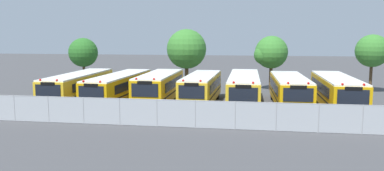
{
  "coord_description": "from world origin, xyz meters",
  "views": [
    {
      "loc": [
        4.26,
        -31.87,
        5.89
      ],
      "look_at": [
        -0.78,
        0.0,
        1.6
      ],
      "focal_mm": 35.46,
      "sensor_mm": 36.0,
      "label": 1
    }
  ],
  "objects_px": {
    "school_bus_3": "(201,88)",
    "tree_1": "(187,49)",
    "tree_3": "(371,51)",
    "school_bus_4": "(244,88)",
    "school_bus_1": "(119,87)",
    "traffic_cone": "(321,125)",
    "tree_2": "(270,53)",
    "school_bus_2": "(159,87)",
    "school_bus_6": "(336,91)",
    "school_bus_0": "(79,86)",
    "tree_0": "(83,52)",
    "school_bus_5": "(289,90)"
  },
  "relations": [
    {
      "from": "tree_2",
      "to": "traffic_cone",
      "type": "height_order",
      "value": "tree_2"
    },
    {
      "from": "school_bus_0",
      "to": "tree_0",
      "type": "xyz_separation_m",
      "value": [
        -4.47,
        10.6,
        2.56
      ]
    },
    {
      "from": "tree_0",
      "to": "school_bus_0",
      "type": "bearing_deg",
      "value": -67.15
    },
    {
      "from": "traffic_cone",
      "to": "school_bus_0",
      "type": "bearing_deg",
      "value": 158.39
    },
    {
      "from": "tree_1",
      "to": "tree_3",
      "type": "relative_size",
      "value": 1.1
    },
    {
      "from": "school_bus_5",
      "to": "tree_2",
      "type": "relative_size",
      "value": 1.73
    },
    {
      "from": "school_bus_0",
      "to": "school_bus_4",
      "type": "xyz_separation_m",
      "value": [
        14.75,
        0.29,
        0.05
      ]
    },
    {
      "from": "school_bus_4",
      "to": "tree_1",
      "type": "relative_size",
      "value": 1.77
    },
    {
      "from": "school_bus_0",
      "to": "traffic_cone",
      "type": "relative_size",
      "value": 16.03
    },
    {
      "from": "school_bus_1",
      "to": "traffic_cone",
      "type": "xyz_separation_m",
      "value": [
        15.83,
        -7.73,
        -1.02
      ]
    },
    {
      "from": "school_bus_1",
      "to": "tree_2",
      "type": "relative_size",
      "value": 1.97
    },
    {
      "from": "tree_2",
      "to": "traffic_cone",
      "type": "xyz_separation_m",
      "value": [
        2.39,
        -17.69,
        -3.66
      ]
    },
    {
      "from": "school_bus_4",
      "to": "school_bus_6",
      "type": "relative_size",
      "value": 1.08
    },
    {
      "from": "school_bus_2",
      "to": "school_bus_6",
      "type": "height_order",
      "value": "school_bus_2"
    },
    {
      "from": "school_bus_0",
      "to": "school_bus_4",
      "type": "height_order",
      "value": "school_bus_4"
    },
    {
      "from": "tree_1",
      "to": "tree_2",
      "type": "bearing_deg",
      "value": -7.62
    },
    {
      "from": "school_bus_0",
      "to": "tree_2",
      "type": "bearing_deg",
      "value": -151.59
    },
    {
      "from": "school_bus_4",
      "to": "school_bus_0",
      "type": "bearing_deg",
      "value": 0.6
    },
    {
      "from": "school_bus_5",
      "to": "tree_3",
      "type": "height_order",
      "value": "tree_3"
    },
    {
      "from": "school_bus_0",
      "to": "school_bus_5",
      "type": "bearing_deg",
      "value": 179.44
    },
    {
      "from": "school_bus_2",
      "to": "school_bus_5",
      "type": "height_order",
      "value": "school_bus_2"
    },
    {
      "from": "tree_0",
      "to": "tree_3",
      "type": "height_order",
      "value": "tree_3"
    },
    {
      "from": "tree_2",
      "to": "school_bus_2",
      "type": "bearing_deg",
      "value": -135.37
    },
    {
      "from": "school_bus_3",
      "to": "traffic_cone",
      "type": "height_order",
      "value": "school_bus_3"
    },
    {
      "from": "tree_0",
      "to": "tree_3",
      "type": "xyz_separation_m",
      "value": [
        32.0,
        -0.8,
        0.32
      ]
    },
    {
      "from": "school_bus_2",
      "to": "school_bus_6",
      "type": "bearing_deg",
      "value": 178.43
    },
    {
      "from": "school_bus_0",
      "to": "school_bus_6",
      "type": "xyz_separation_m",
      "value": [
        22.14,
        -0.16,
        0.05
      ]
    },
    {
      "from": "school_bus_2",
      "to": "school_bus_6",
      "type": "xyz_separation_m",
      "value": [
        14.73,
        -0.32,
        0.0
      ]
    },
    {
      "from": "school_bus_3",
      "to": "tree_3",
      "type": "xyz_separation_m",
      "value": [
        16.4,
        9.72,
        2.86
      ]
    },
    {
      "from": "school_bus_3",
      "to": "school_bus_5",
      "type": "bearing_deg",
      "value": -177.2
    },
    {
      "from": "tree_3",
      "to": "school_bus_2",
      "type": "bearing_deg",
      "value": -154.37
    },
    {
      "from": "traffic_cone",
      "to": "school_bus_5",
      "type": "bearing_deg",
      "value": 98.22
    },
    {
      "from": "school_bus_6",
      "to": "tree_1",
      "type": "xyz_separation_m",
      "value": [
        -14.15,
        11.3,
        2.87
      ]
    },
    {
      "from": "tree_3",
      "to": "traffic_cone",
      "type": "bearing_deg",
      "value": -114.07
    },
    {
      "from": "school_bus_0",
      "to": "school_bus_4",
      "type": "distance_m",
      "value": 14.75
    },
    {
      "from": "tree_1",
      "to": "tree_3",
      "type": "xyz_separation_m",
      "value": [
        19.55,
        -1.34,
        -0.04
      ]
    },
    {
      "from": "school_bus_1",
      "to": "traffic_cone",
      "type": "distance_m",
      "value": 17.64
    },
    {
      "from": "school_bus_3",
      "to": "tree_1",
      "type": "xyz_separation_m",
      "value": [
        -3.14,
        11.06,
        2.9
      ]
    },
    {
      "from": "school_bus_0",
      "to": "tree_0",
      "type": "relative_size",
      "value": 2.01
    },
    {
      "from": "school_bus_3",
      "to": "tree_2",
      "type": "relative_size",
      "value": 1.66
    },
    {
      "from": "tree_2",
      "to": "traffic_cone",
      "type": "relative_size",
      "value": 8.34
    },
    {
      "from": "school_bus_1",
      "to": "tree_3",
      "type": "distance_m",
      "value": 25.82
    },
    {
      "from": "tree_2",
      "to": "school_bus_3",
      "type": "bearing_deg",
      "value": -122.08
    },
    {
      "from": "school_bus_6",
      "to": "tree_1",
      "type": "relative_size",
      "value": 1.63
    },
    {
      "from": "school_bus_0",
      "to": "tree_2",
      "type": "relative_size",
      "value": 1.92
    },
    {
      "from": "tree_3",
      "to": "school_bus_4",
      "type": "bearing_deg",
      "value": -143.32
    },
    {
      "from": "school_bus_4",
      "to": "traffic_cone",
      "type": "bearing_deg",
      "value": 120.82
    },
    {
      "from": "school_bus_2",
      "to": "tree_0",
      "type": "height_order",
      "value": "tree_0"
    },
    {
      "from": "school_bus_6",
      "to": "school_bus_2",
      "type": "bearing_deg",
      "value": -0.84
    },
    {
      "from": "school_bus_5",
      "to": "tree_1",
      "type": "distance_m",
      "value": 15.41
    }
  ]
}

